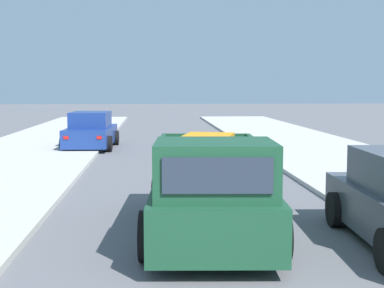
# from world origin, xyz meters

# --- Properties ---
(sidewalk_right) EXTENTS (5.31, 60.00, 0.12)m
(sidewalk_right) POSITION_xyz_m (5.66, 12.00, 0.06)
(sidewalk_right) COLOR beige
(sidewalk_right) RESTS_ON ground
(curb_left) EXTENTS (0.16, 60.00, 0.10)m
(curb_left) POSITION_xyz_m (-4.41, 12.00, 0.05)
(curb_left) COLOR silver
(curb_left) RESTS_ON ground
(curb_right) EXTENTS (0.16, 60.00, 0.10)m
(curb_right) POSITION_xyz_m (4.41, 12.00, 0.05)
(curb_right) COLOR silver
(curb_right) RESTS_ON ground
(pickup_truck) EXTENTS (2.45, 5.32, 1.80)m
(pickup_truck) POSITION_xyz_m (0.07, 5.53, 0.80)
(pickup_truck) COLOR #19472D
(pickup_truck) RESTS_ON ground
(car_right_near) EXTENTS (2.16, 4.32, 1.54)m
(car_right_near) POSITION_xyz_m (-3.50, 19.62, 0.71)
(car_right_near) COLOR navy
(car_right_near) RESTS_ON ground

